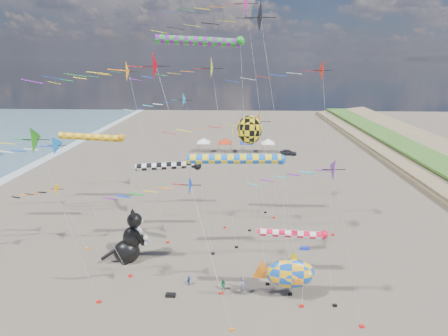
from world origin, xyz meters
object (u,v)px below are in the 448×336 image
object	(u,v)px
person_adult	(243,286)
parked_car	(288,152)
cat_inflatable	(128,236)
fish_inflatable	(290,273)
child_green	(223,285)
child_blue	(189,280)

from	to	relation	value
person_adult	parked_car	world-z (taller)	person_adult
cat_inflatable	fish_inflatable	world-z (taller)	cat_inflatable
fish_inflatable	person_adult	xyz separation A→B (m)	(-4.12, 0.40, -1.80)
fish_inflatable	child_green	bearing A→B (deg)	170.14
person_adult	child_green	world-z (taller)	person_adult
cat_inflatable	person_adult	world-z (taller)	cat_inflatable
child_green	parked_car	size ratio (longest dim) A/B	0.29
child_green	parked_car	bearing A→B (deg)	106.23
person_adult	child_green	size ratio (longest dim) A/B	1.69
child_blue	parked_car	size ratio (longest dim) A/B	0.26
fish_inflatable	person_adult	bearing A→B (deg)	174.40
cat_inflatable	parked_car	size ratio (longest dim) A/B	1.51
person_adult	parked_car	size ratio (longest dim) A/B	0.49
cat_inflatable	fish_inflatable	xyz separation A→B (m)	(16.25, -5.77, -0.15)
child_blue	parked_car	xyz separation A→B (m)	(15.94, 48.66, 0.16)
fish_inflatable	child_blue	xyz separation A→B (m)	(-9.31, 1.71, -2.25)
child_blue	child_green	bearing A→B (deg)	-60.72
cat_inflatable	child_blue	world-z (taller)	cat_inflatable
cat_inflatable	child_green	distance (m)	11.56
child_green	fish_inflatable	bearing A→B (deg)	20.69
fish_inflatable	child_blue	size ratio (longest dim) A/B	5.75
fish_inflatable	child_green	size ratio (longest dim) A/B	5.11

